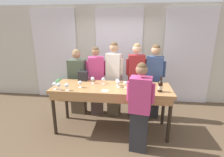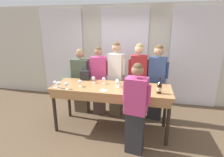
# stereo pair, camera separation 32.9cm
# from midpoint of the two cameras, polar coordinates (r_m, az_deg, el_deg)

# --- Properties ---
(ground_plane) EXTENTS (18.00, 18.00, 0.00)m
(ground_plane) POSITION_cam_midpoint_polar(r_m,az_deg,el_deg) (4.05, -2.57, -16.03)
(ground_plane) COLOR brown
(wall_back) EXTENTS (12.00, 0.06, 2.80)m
(wall_back) POSITION_cam_midpoint_polar(r_m,az_deg,el_deg) (5.25, 0.46, 7.95)
(wall_back) COLOR beige
(wall_back) RESTS_ON ground_plane
(curtain_panel_left) EXTENTS (1.35, 0.03, 2.69)m
(curtain_panel_left) POSITION_cam_midpoint_polar(r_m,az_deg,el_deg) (5.75, -19.49, 7.19)
(curtain_panel_left) COLOR white
(curtain_panel_left) RESTS_ON ground_plane
(curtain_panel_center) EXTENTS (1.35, 0.03, 2.69)m
(curtain_panel_center) POSITION_cam_midpoint_polar(r_m,az_deg,el_deg) (5.20, 0.37, 7.23)
(curtain_panel_center) COLOR white
(curtain_panel_center) RESTS_ON ground_plane
(curtain_panel_right) EXTENTS (1.35, 0.03, 2.69)m
(curtain_panel_right) POSITION_cam_midpoint_polar(r_m,az_deg,el_deg) (5.34, 21.79, 6.32)
(curtain_panel_right) COLOR white
(curtain_panel_right) RESTS_ON ground_plane
(tasting_bar) EXTENTS (2.44, 0.83, 0.99)m
(tasting_bar) POSITION_cam_midpoint_polar(r_m,az_deg,el_deg) (3.63, -2.80, -4.17)
(tasting_bar) COLOR #B27F4C
(tasting_bar) RESTS_ON ground_plane
(wine_bottle) EXTENTS (0.09, 0.09, 0.31)m
(wine_bottle) POSITION_cam_midpoint_polar(r_m,az_deg,el_deg) (3.38, 12.83, -2.47)
(wine_bottle) COLOR black
(wine_bottle) RESTS_ON tasting_bar
(handbag) EXTENTS (0.20, 0.14, 0.29)m
(handbag) POSITION_cam_midpoint_polar(r_m,az_deg,el_deg) (4.08, -11.71, 0.86)
(handbag) COLOR #232328
(handbag) RESTS_ON tasting_bar
(wine_glass_front_left) EXTENTS (0.08, 0.08, 0.14)m
(wine_glass_front_left) POSITION_cam_midpoint_polar(r_m,az_deg,el_deg) (3.67, -20.77, -1.89)
(wine_glass_front_left) COLOR white
(wine_glass_front_left) RESTS_ON tasting_bar
(wine_glass_front_mid) EXTENTS (0.08, 0.08, 0.14)m
(wine_glass_front_mid) POSITION_cam_midpoint_polar(r_m,az_deg,el_deg) (3.78, -5.36, -0.36)
(wine_glass_front_mid) COLOR white
(wine_glass_front_mid) RESTS_ON tasting_bar
(wine_glass_front_right) EXTENTS (0.08, 0.08, 0.14)m
(wine_glass_front_right) POSITION_cam_midpoint_polar(r_m,az_deg,el_deg) (3.52, -17.19, -2.26)
(wine_glass_front_right) COLOR white
(wine_glass_front_right) RESTS_ON tasting_bar
(wine_glass_center_left) EXTENTS (0.08, 0.08, 0.14)m
(wine_glass_center_left) POSITION_cam_midpoint_polar(r_m,az_deg,el_deg) (3.55, -0.55, -1.38)
(wine_glass_center_left) COLOR white
(wine_glass_center_left) RESTS_ON tasting_bar
(wine_glass_center_mid) EXTENTS (0.08, 0.08, 0.14)m
(wine_glass_center_mid) POSITION_cam_midpoint_polar(r_m,az_deg,el_deg) (3.84, -8.80, -0.17)
(wine_glass_center_mid) COLOR white
(wine_glass_center_mid) RESTS_ON tasting_bar
(wine_glass_center_right) EXTENTS (0.08, 0.08, 0.14)m
(wine_glass_center_right) POSITION_cam_midpoint_polar(r_m,az_deg,el_deg) (3.67, 5.03, -0.87)
(wine_glass_center_right) COLOR white
(wine_glass_center_right) RESTS_ON tasting_bar
(wine_glass_back_left) EXTENTS (0.08, 0.08, 0.14)m
(wine_glass_back_left) POSITION_cam_midpoint_polar(r_m,az_deg,el_deg) (3.60, -19.59, -2.11)
(wine_glass_back_left) COLOR white
(wine_glass_back_left) RESTS_ON tasting_bar
(wine_glass_back_mid) EXTENTS (0.08, 0.08, 0.14)m
(wine_glass_back_mid) POSITION_cam_midpoint_polar(r_m,az_deg,el_deg) (3.65, -0.79, -0.87)
(wine_glass_back_mid) COLOR white
(wine_glass_back_mid) RESTS_ON tasting_bar
(wine_glass_back_right) EXTENTS (0.08, 0.08, 0.14)m
(wine_glass_back_right) POSITION_cam_midpoint_polar(r_m,az_deg,el_deg) (3.50, 1.78, -1.66)
(wine_glass_back_right) COLOR white
(wine_glass_back_right) RESTS_ON tasting_bar
(wine_glass_near_host) EXTENTS (0.08, 0.08, 0.14)m
(wine_glass_near_host) POSITION_cam_midpoint_polar(r_m,az_deg,el_deg) (3.62, -13.01, -1.43)
(wine_glass_near_host) COLOR white
(wine_glass_near_host) RESTS_ON tasting_bar
(napkin) EXTENTS (0.16, 0.16, 0.00)m
(napkin) POSITION_cam_midpoint_polar(r_m,az_deg,el_deg) (3.39, -5.07, -4.01)
(napkin) COLOR white
(napkin) RESTS_ON tasting_bar
(pen) EXTENTS (0.10, 0.11, 0.01)m
(pen) POSITION_cam_midpoint_polar(r_m,az_deg,el_deg) (3.85, 0.60, -1.43)
(pen) COLOR black
(pen) RESTS_ON tasting_bar
(guest_olive_jacket) EXTENTS (0.54, 0.28, 1.67)m
(guest_olive_jacket) POSITION_cam_midpoint_polar(r_m,az_deg,el_deg) (4.52, -13.15, -1.08)
(guest_olive_jacket) COLOR brown
(guest_olive_jacket) RESTS_ON ground_plane
(guest_pink_top) EXTENTS (0.48, 0.34, 1.73)m
(guest_pink_top) POSITION_cam_midpoint_polar(r_m,az_deg,el_deg) (4.37, -7.25, -0.94)
(guest_pink_top) COLOR #473833
(guest_pink_top) RESTS_ON ground_plane
(guest_cream_sweater) EXTENTS (0.47, 0.31, 1.85)m
(guest_cream_sweater) POSITION_cam_midpoint_polar(r_m,az_deg,el_deg) (4.26, -1.55, 0.11)
(guest_cream_sweater) COLOR brown
(guest_cream_sweater) RESTS_ON ground_plane
(guest_striped_shirt) EXTENTS (0.49, 0.26, 1.82)m
(guest_striped_shirt) POSITION_cam_midpoint_polar(r_m,az_deg,el_deg) (4.22, 5.58, -0.43)
(guest_striped_shirt) COLOR #473833
(guest_striped_shirt) RESTS_ON ground_plane
(guest_navy_coat) EXTENTS (0.50, 0.28, 1.80)m
(guest_navy_coat) POSITION_cam_midpoint_polar(r_m,az_deg,el_deg) (4.24, 11.39, -0.62)
(guest_navy_coat) COLOR #28282D
(guest_navy_coat) RESTS_ON ground_plane
(host_pouring) EXTENTS (0.47, 0.32, 1.63)m
(host_pouring) POSITION_cam_midpoint_polar(r_m,az_deg,el_deg) (3.05, 6.00, -9.66)
(host_pouring) COLOR #28282D
(host_pouring) RESTS_ON ground_plane
(potted_plant) EXTENTS (0.31, 0.31, 0.67)m
(potted_plant) POSITION_cam_midpoint_polar(r_m,az_deg,el_deg) (5.66, -18.27, -3.21)
(potted_plant) COLOR #935B3D
(potted_plant) RESTS_ON ground_plane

